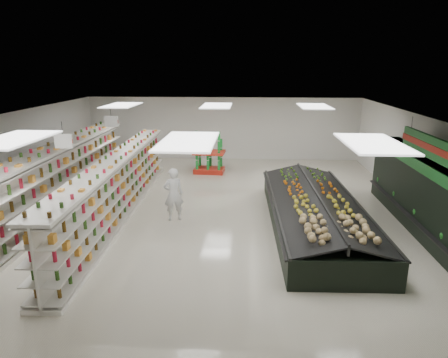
# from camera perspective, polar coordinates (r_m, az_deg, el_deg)

# --- Properties ---
(floor) EXTENTS (16.00, 16.00, 0.00)m
(floor) POSITION_cam_1_polar(r_m,az_deg,el_deg) (13.57, -2.32, -4.67)
(floor) COLOR beige
(floor) RESTS_ON ground
(ceiling) EXTENTS (14.00, 16.00, 0.02)m
(ceiling) POSITION_cam_1_polar(r_m,az_deg,el_deg) (12.80, -2.48, 8.86)
(ceiling) COLOR white
(ceiling) RESTS_ON wall_back
(wall_back) EXTENTS (14.00, 0.02, 3.20)m
(wall_back) POSITION_cam_1_polar(r_m,az_deg,el_deg) (20.92, -0.17, 7.22)
(wall_back) COLOR white
(wall_back) RESTS_ON floor
(wall_front) EXTENTS (14.00, 0.02, 3.20)m
(wall_front) POSITION_cam_1_polar(r_m,az_deg,el_deg) (5.77, -10.81, -17.78)
(wall_front) COLOR white
(wall_front) RESTS_ON floor
(wall_left) EXTENTS (0.02, 16.00, 3.20)m
(wall_left) POSITION_cam_1_polar(r_m,az_deg,el_deg) (15.46, -29.19, 2.04)
(wall_left) COLOR white
(wall_left) RESTS_ON floor
(wall_right) EXTENTS (0.02, 16.00, 3.20)m
(wall_right) POSITION_cam_1_polar(r_m,az_deg,el_deg) (14.22, 26.94, 1.27)
(wall_right) COLOR white
(wall_right) RESTS_ON floor
(produce_wall_case) EXTENTS (0.93, 8.00, 2.20)m
(produce_wall_case) POSITION_cam_1_polar(r_m,az_deg,el_deg) (12.80, 27.38, -1.94)
(produce_wall_case) COLOR black
(produce_wall_case) RESTS_ON floor
(aisle_sign_near) EXTENTS (0.52, 0.06, 0.75)m
(aisle_sign_near) POSITION_cam_1_polar(r_m,az_deg,el_deg) (11.98, -21.96, 5.05)
(aisle_sign_near) COLOR white
(aisle_sign_near) RESTS_ON ceiling
(aisle_sign_far) EXTENTS (0.52, 0.06, 0.75)m
(aisle_sign_far) POSITION_cam_1_polar(r_m,az_deg,el_deg) (15.64, -15.81, 7.91)
(aisle_sign_far) COLOR white
(aisle_sign_far) RESTS_ON ceiling
(hortifruti_banner) EXTENTS (0.12, 3.20, 0.95)m
(hortifruti_banner) POSITION_cam_1_polar(r_m,az_deg,el_deg) (12.36, 26.99, 4.30)
(hortifruti_banner) COLOR #1D6D28
(hortifruti_banner) RESTS_ON ceiling
(gondola_left) EXTENTS (1.08, 12.63, 2.19)m
(gondola_left) POSITION_cam_1_polar(r_m,az_deg,el_deg) (13.98, -23.75, -1.09)
(gondola_left) COLOR white
(gondola_left) RESTS_ON floor
(gondola_center) EXTENTS (1.17, 11.23, 1.94)m
(gondola_center) POSITION_cam_1_polar(r_m,az_deg,el_deg) (13.49, -14.84, -1.34)
(gondola_center) COLOR white
(gondola_center) RESTS_ON floor
(produce_island) EXTENTS (2.92, 7.54, 1.12)m
(produce_island) POSITION_cam_1_polar(r_m,az_deg,el_deg) (12.49, 12.87, -4.46)
(produce_island) COLOR black
(produce_island) RESTS_ON floor
(soda_endcap) EXTENTS (1.47, 1.06, 1.80)m
(soda_endcap) POSITION_cam_1_polar(r_m,az_deg,el_deg) (18.23, -2.14, 3.57)
(soda_endcap) COLOR red
(soda_endcap) RESTS_ON floor
(shopper_main) EXTENTS (0.73, 0.61, 1.71)m
(shopper_main) POSITION_cam_1_polar(r_m,az_deg,el_deg) (12.69, -7.22, -2.19)
(shopper_main) COLOR silver
(shopper_main) RESTS_ON floor
(shopper_background) EXTENTS (0.71, 0.94, 1.73)m
(shopper_background) POSITION_cam_1_polar(r_m,az_deg,el_deg) (16.26, -14.77, 1.49)
(shopper_background) COLOR tan
(shopper_background) RESTS_ON floor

